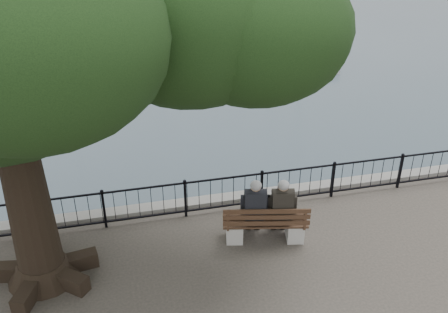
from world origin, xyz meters
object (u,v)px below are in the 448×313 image
object	(u,v)px
bench	(265,227)
person_left	(254,211)
person_right	(281,210)
tree	(39,14)

from	to	relation	value
bench	person_left	world-z (taller)	person_left
bench	person_left	distance (m)	0.49
person_right	tree	xyz separation A→B (m)	(-4.60, -0.04, 4.75)
bench	tree	size ratio (longest dim) A/B	0.20
tree	person_left	bearing A→B (deg)	2.53
bench	tree	bearing A→B (deg)	-179.84
person_left	bench	bearing A→B (deg)	-36.54
person_left	tree	world-z (taller)	tree
person_right	bench	bearing A→B (deg)	-175.14
bench	person_right	bearing A→B (deg)	4.86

